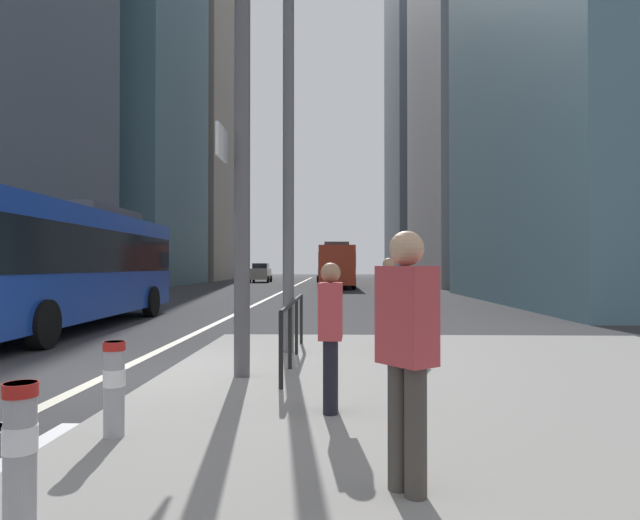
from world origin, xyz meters
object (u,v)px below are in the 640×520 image
Objects in this scene: city_bus_blue_oncoming at (66,260)px; bollard_front at (20,448)px; car_receding_far at (336,273)px; pedestrian_walking at (389,299)px; traffic_signal_gantry at (109,94)px; car_receding_near at (326,272)px; bollard_left at (114,384)px; pedestrian_far at (331,330)px; car_oncoming_mid at (261,273)px; street_lamp_post at (288,64)px; pedestrian_waiting at (407,346)px; city_bus_red_receding at (336,264)px.

city_bus_blue_oncoming is 12.84× the size of bollard_front.
car_receding_far is 44.24m from pedestrian_walking.
traffic_signal_gantry reaches higher than car_receding_far.
car_receding_near is 4.88× the size of bollard_left.
car_receding_near reaches higher than bollard_front.
traffic_signal_gantry is 4.53m from bollard_left.
traffic_signal_gantry is 4.73m from pedestrian_far.
traffic_signal_gantry is at bearing -93.87° from car_receding_far.
car_oncoming_mid is (-0.56, 41.54, -0.84)m from city_bus_blue_oncoming.
traffic_signal_gantry is 7.04× the size of bollard_front.
bollard_front is (-0.81, -55.03, -0.36)m from car_receding_near.
bollard_left is at bearing -91.04° from car_receding_near.
car_receding_near is 48.68m from street_lamp_post.
car_receding_near reaches higher than pedestrian_far.
car_receding_near reaches higher than pedestrian_waiting.
city_bus_blue_oncoming is 41.55m from car_oncoming_mid.
bollard_front is 1.00× the size of bollard_left.
pedestrian_waiting is 2.08m from pedestrian_far.
pedestrian_waiting reaches higher than pedestrian_far.
pedestrian_far is (-0.53, 2.01, -0.13)m from pedestrian_waiting.
car_receding_near is 54.46m from pedestrian_waiting.
car_receding_far reaches higher than pedestrian_walking.
car_receding_far is at bearing 79.82° from city_bus_blue_oncoming.
city_bus_red_receding is at bearing 86.96° from bollard_left.
street_lamp_post is (0.17, -48.49, 4.29)m from car_receding_near.
bollard_left is 2.15m from pedestrian_far.
city_bus_red_receding reaches higher than car_receding_near.
street_lamp_post reaches higher than pedestrian_far.
car_oncoming_mid is at bearing 119.83° from city_bus_red_receding.
car_oncoming_mid is 46.64m from pedestrian_walking.
city_bus_red_receding reaches higher than bollard_front.
bollard_front is at bearing -90.84° from car_receding_near.
city_bus_red_receding reaches higher than car_receding_far.
traffic_signal_gantry is at bearing -137.14° from street_lamp_post.
pedestrian_walking is (8.16, -4.28, -0.76)m from city_bus_blue_oncoming.
street_lamp_post is (-0.85, -32.63, 3.45)m from city_bus_red_receding.
traffic_signal_gantry is 0.75× the size of street_lamp_post.
bollard_front is 0.55× the size of pedestrian_far.
pedestrian_far is (0.79, -3.95, -4.28)m from street_lamp_post.
car_oncoming_mid is at bearing 168.38° from car_receding_far.
traffic_signal_gantry is 3.39m from street_lamp_post.
bollard_left is 5.96m from pedestrian_walking.
city_bus_red_receding is 15.92m from car_receding_near.
city_bus_red_receding is 36.58m from pedestrian_far.
city_bus_blue_oncoming reaches higher than car_receding_far.
pedestrian_waiting reaches higher than bollard_left.
bollard_left is (5.21, -9.44, -1.21)m from city_bus_blue_oncoming.
city_bus_red_receding is 2.78× the size of car_receding_near.
city_bus_red_receding is 2.65× the size of car_receding_far.
traffic_signal_gantry is at bearing -59.32° from city_bus_blue_oncoming.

